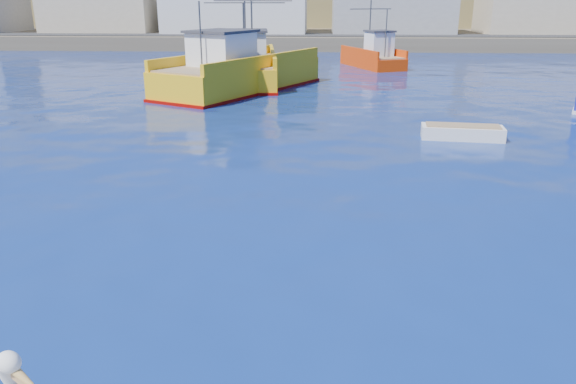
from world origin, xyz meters
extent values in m
plane|color=#071753|center=(0.00, 0.00, 0.00)|extent=(260.00, 260.00, 0.00)
cube|color=brown|center=(0.00, 72.00, 0.80)|extent=(160.00, 30.00, 1.60)
cube|color=#2D2D2D|center=(0.00, 61.00, 1.65)|extent=(150.00, 5.00, 0.10)
cube|color=tan|center=(-28.00, 67.00, 5.10)|extent=(14.00, 9.00, 7.00)
cube|color=silver|center=(-10.00, 67.00, 4.35)|extent=(18.00, 11.00, 5.50)
cube|color=gray|center=(10.00, 67.00, 4.85)|extent=(15.00, 10.00, 6.50)
cube|color=tan|center=(30.00, 67.00, 5.35)|extent=(17.00, 9.00, 7.50)
cube|color=#EDB011|center=(-4.40, 28.58, 0.88)|extent=(10.31, 14.00, 1.75)
cube|color=#EDB011|center=(-2.53, 27.59, 2.10)|extent=(6.46, 11.78, 0.70)
cube|color=#EDB011|center=(-6.26, 29.58, 2.10)|extent=(6.46, 11.78, 0.70)
cube|color=#870501|center=(-4.40, 28.58, 0.05)|extent=(10.52, 14.28, 0.25)
cube|color=#8C7251|center=(-4.40, 28.58, 1.80)|extent=(9.74, 13.36, 0.10)
cube|color=white|center=(-5.35, 26.80, 2.85)|extent=(4.36, 4.45, 2.00)
cube|color=#333338|center=(-5.35, 26.80, 3.95)|extent=(4.75, 4.92, 0.15)
cylinder|color=#4C4C4C|center=(-3.76, 29.77, 4.25)|extent=(0.16, 0.16, 5.00)
cylinder|color=#4C4C4C|center=(-6.30, 25.02, 3.75)|extent=(0.14, 0.14, 4.00)
cylinder|color=#4C4C4C|center=(-3.76, 29.77, 5.75)|extent=(5.59, 3.03, 0.08)
cube|color=#EDB011|center=(-4.57, 32.37, 0.79)|extent=(5.50, 12.59, 1.59)
cube|color=#EDB011|center=(-2.60, 32.58, 1.94)|extent=(1.53, 11.93, 0.70)
cube|color=#EDB011|center=(-6.54, 32.16, 1.94)|extent=(1.53, 11.93, 0.70)
cube|color=#870501|center=(-4.57, 32.37, 0.05)|extent=(5.61, 12.84, 0.25)
cube|color=#8C7251|center=(-4.57, 32.37, 1.64)|extent=(5.11, 12.07, 0.10)
cube|color=white|center=(-4.38, 30.55, 2.69)|extent=(3.26, 3.35, 2.00)
cube|color=#333338|center=(-4.38, 30.55, 3.79)|extent=(3.51, 3.74, 0.15)
cylinder|color=#4C4C4C|center=(-4.70, 33.58, 4.09)|extent=(0.13, 0.13, 5.00)
cylinder|color=#4C4C4C|center=(-4.18, 28.72, 3.59)|extent=(0.11, 0.11, 4.00)
cylinder|color=#4C4C4C|center=(-4.70, 33.58, 5.59)|extent=(5.88, 0.71, 0.08)
cube|color=red|center=(5.60, 42.58, 0.50)|extent=(5.53, 8.19, 1.00)
cube|color=red|center=(6.85, 43.08, 1.35)|extent=(2.96, 7.04, 0.70)
cube|color=red|center=(4.35, 42.07, 1.35)|extent=(2.96, 7.04, 0.70)
cube|color=#8C7251|center=(5.60, 42.58, 1.05)|extent=(5.20, 7.81, 0.10)
cube|color=white|center=(6.03, 41.51, 2.10)|extent=(2.58, 2.53, 2.00)
cube|color=#333338|center=(6.03, 41.51, 3.20)|extent=(2.80, 2.80, 0.15)
cylinder|color=#4C4C4C|center=(5.31, 43.29, 3.50)|extent=(0.16, 0.16, 5.00)
cylinder|color=#4C4C4C|center=(6.46, 40.44, 3.00)|extent=(0.13, 0.13, 4.00)
cylinder|color=#4C4C4C|center=(5.31, 43.29, 5.00)|extent=(3.76, 1.57, 0.08)
cube|color=silver|center=(7.20, 15.29, 0.22)|extent=(3.64, 1.66, 0.70)
cube|color=#8C7251|center=(7.20, 15.29, 0.60)|extent=(3.26, 1.35, 0.07)
cylinder|color=white|center=(-2.86, -3.92, 1.63)|extent=(0.27, 0.33, 0.41)
ellipsoid|color=white|center=(-2.80, -3.95, 1.83)|extent=(0.39, 0.35, 0.28)
cone|color=gold|center=(-2.57, -4.04, 1.65)|extent=(0.56, 0.33, 0.38)
cube|color=tan|center=(-2.66, -4.00, 1.61)|extent=(0.33, 0.17, 0.24)
camera|label=1|loc=(0.82, -9.39, 5.92)|focal=35.00mm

